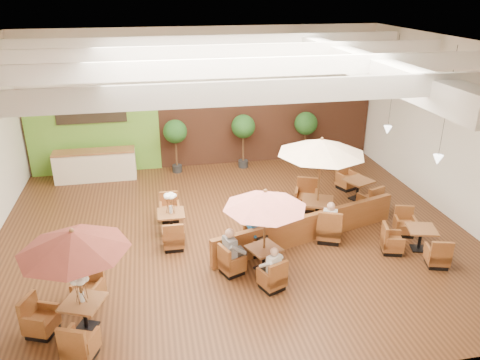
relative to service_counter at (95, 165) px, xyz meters
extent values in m
plane|color=#381E0F|center=(4.40, -5.10, -0.58)|extent=(14.00, 14.00, 0.00)
cube|color=silver|center=(4.40, 0.90, 2.17)|extent=(14.00, 0.04, 5.50)
cube|color=silver|center=(4.40, -11.10, 2.17)|extent=(14.00, 0.04, 5.50)
cube|color=silver|center=(11.40, -5.10, 2.17)|extent=(0.04, 12.00, 5.50)
cube|color=white|center=(4.40, -5.10, 4.92)|extent=(14.00, 12.00, 0.04)
cube|color=brown|center=(4.40, 0.84, 1.02)|extent=(13.90, 0.10, 3.20)
cube|color=#1E3819|center=(4.40, 0.83, 2.47)|extent=(13.90, 0.12, 0.35)
cube|color=#5D962B|center=(0.00, 0.78, 1.02)|extent=(5.00, 0.08, 3.20)
cube|color=black|center=(0.00, 0.70, 1.82)|extent=(2.60, 0.08, 0.70)
cube|color=white|center=(7.90, -5.10, 4.37)|extent=(0.60, 11.00, 0.60)
cube|color=white|center=(4.40, -9.10, 4.57)|extent=(13.60, 0.12, 0.45)
cube|color=white|center=(4.40, -6.40, 4.57)|extent=(13.60, 0.12, 0.45)
cube|color=white|center=(4.40, -3.80, 4.57)|extent=(13.60, 0.12, 0.45)
cube|color=white|center=(4.40, -1.10, 4.57)|extent=(13.60, 0.12, 0.45)
cylinder|color=black|center=(10.20, -6.10, 3.32)|extent=(0.01, 0.01, 3.20)
cone|color=white|center=(10.20, -6.10, 1.72)|extent=(0.28, 0.28, 0.28)
cylinder|color=black|center=(10.20, -3.10, 3.32)|extent=(0.01, 0.01, 3.20)
cone|color=white|center=(10.20, -3.10, 1.72)|extent=(0.28, 0.28, 0.28)
sphere|color=#FFEAC6|center=(-1.60, 0.60, 2.47)|extent=(0.14, 0.14, 0.14)
sphere|color=#FFEAC6|center=(0.40, 0.60, 2.47)|extent=(0.14, 0.14, 0.14)
sphere|color=#FFEAC6|center=(2.40, 0.60, 2.47)|extent=(0.14, 0.14, 0.14)
sphere|color=#FFEAC6|center=(4.40, 0.60, 2.47)|extent=(0.14, 0.14, 0.14)
sphere|color=#FFEAC6|center=(6.40, 0.60, 2.47)|extent=(0.14, 0.14, 0.14)
sphere|color=#FFEAC6|center=(8.40, 0.60, 2.47)|extent=(0.14, 0.14, 0.14)
sphere|color=#FFEAC6|center=(10.40, 0.60, 2.47)|extent=(0.14, 0.14, 0.14)
cube|color=beige|center=(0.00, 0.00, -0.03)|extent=(3.00, 0.70, 1.10)
cube|color=brown|center=(0.00, 0.00, 0.57)|extent=(3.00, 0.75, 0.06)
cube|color=brown|center=(6.43, -6.02, -0.15)|extent=(5.98, 1.95, 0.86)
cube|color=brown|center=(0.46, -8.65, 0.10)|extent=(1.06, 1.06, 0.06)
cylinder|color=black|center=(0.46, -8.65, -0.23)|extent=(0.10, 0.10, 0.63)
cube|color=black|center=(0.46, -8.65, -0.56)|extent=(0.56, 0.56, 0.04)
cube|color=brown|center=(0.46, -9.56, -0.30)|extent=(0.77, 0.77, 0.31)
cube|color=brown|center=(0.55, -9.79, -0.01)|extent=(0.58, 0.31, 0.67)
cube|color=brown|center=(0.20, -9.45, -0.11)|extent=(0.27, 0.52, 0.27)
cube|color=brown|center=(0.72, -9.66, -0.11)|extent=(0.27, 0.52, 0.27)
cube|color=black|center=(0.46, -9.56, -0.52)|extent=(0.68, 0.68, 0.13)
cube|color=brown|center=(0.46, -7.74, -0.30)|extent=(0.77, 0.77, 0.31)
cube|color=brown|center=(0.37, -7.51, -0.01)|extent=(0.58, 0.31, 0.67)
cube|color=brown|center=(0.72, -7.85, -0.11)|extent=(0.27, 0.52, 0.27)
cube|color=brown|center=(0.20, -7.64, -0.11)|extent=(0.27, 0.52, 0.27)
cube|color=black|center=(0.46, -7.74, -0.52)|extent=(0.68, 0.68, 0.13)
cube|color=brown|center=(-0.45, -8.65, -0.30)|extent=(0.77, 0.77, 0.31)
cube|color=brown|center=(-0.22, -8.56, -0.01)|extent=(0.31, 0.58, 0.67)
cube|color=brown|center=(-0.34, -8.40, -0.11)|extent=(0.52, 0.27, 0.27)
cube|color=brown|center=(-0.55, -8.91, -0.11)|extent=(0.52, 0.27, 0.27)
cube|color=black|center=(-0.45, -8.65, -0.52)|extent=(0.68, 0.68, 0.13)
cylinder|color=brown|center=(0.46, -8.65, 0.61)|extent=(0.06, 0.06, 2.39)
cone|color=#59221A|center=(0.46, -8.65, 1.62)|extent=(2.29, 2.29, 0.45)
sphere|color=brown|center=(0.46, -8.65, 1.85)|extent=(0.10, 0.10, 0.10)
cylinder|color=silver|center=(0.46, -8.65, 0.24)|extent=(0.10, 0.10, 0.22)
cube|color=brown|center=(4.82, -7.21, 0.06)|extent=(0.99, 0.99, 0.05)
cylinder|color=black|center=(4.82, -7.21, -0.25)|extent=(0.09, 0.09, 0.59)
cube|color=black|center=(4.82, -7.21, -0.57)|extent=(0.52, 0.52, 0.04)
cube|color=brown|center=(4.82, -8.05, -0.32)|extent=(0.72, 0.72, 0.29)
cube|color=brown|center=(4.73, -8.27, -0.05)|extent=(0.55, 0.29, 0.62)
cube|color=brown|center=(4.58, -8.15, -0.14)|extent=(0.25, 0.48, 0.25)
cube|color=brown|center=(5.06, -7.95, -0.14)|extent=(0.25, 0.48, 0.25)
cube|color=black|center=(4.82, -8.05, -0.52)|extent=(0.64, 0.64, 0.12)
cube|color=brown|center=(4.82, -6.36, -0.32)|extent=(0.72, 0.72, 0.29)
cube|color=brown|center=(4.90, -6.14, -0.05)|extent=(0.55, 0.29, 0.62)
cube|color=brown|center=(5.06, -6.26, -0.14)|extent=(0.25, 0.48, 0.25)
cube|color=brown|center=(4.58, -6.46, -0.14)|extent=(0.25, 0.48, 0.25)
cube|color=black|center=(4.82, -6.36, -0.52)|extent=(0.64, 0.64, 0.12)
cube|color=brown|center=(3.97, -7.21, -0.32)|extent=(0.72, 0.72, 0.29)
cube|color=brown|center=(4.18, -7.29, -0.05)|extent=(0.29, 0.55, 0.62)
cube|color=brown|center=(3.87, -6.97, -0.14)|extent=(0.48, 0.25, 0.25)
cube|color=brown|center=(4.07, -7.44, -0.14)|extent=(0.48, 0.25, 0.25)
cube|color=black|center=(3.97, -7.21, -0.52)|extent=(0.64, 0.64, 0.12)
cylinder|color=brown|center=(4.82, -7.21, 0.53)|extent=(0.06, 0.06, 2.23)
cone|color=#C4675E|center=(4.82, -7.21, 1.47)|extent=(2.14, 2.14, 0.45)
sphere|color=brown|center=(4.82, -7.21, 1.70)|extent=(0.10, 0.10, 0.10)
cube|color=brown|center=(7.04, -5.07, 0.21)|extent=(1.23, 1.23, 0.07)
cylinder|color=black|center=(7.04, -5.07, -0.18)|extent=(0.11, 0.11, 0.73)
cube|color=black|center=(7.04, -5.07, -0.56)|extent=(0.65, 0.65, 0.04)
cube|color=brown|center=(7.04, -6.12, -0.25)|extent=(0.90, 0.90, 0.35)
cube|color=brown|center=(7.16, -6.38, 0.08)|extent=(0.67, 0.37, 0.77)
cube|color=brown|center=(6.75, -5.99, -0.03)|extent=(0.32, 0.59, 0.31)
cube|color=brown|center=(7.34, -6.24, -0.03)|extent=(0.32, 0.59, 0.31)
cube|color=black|center=(7.04, -6.12, -0.51)|extent=(0.79, 0.79, 0.15)
cube|color=brown|center=(7.04, -4.03, -0.25)|extent=(0.90, 0.90, 0.35)
cube|color=brown|center=(6.93, -3.76, 0.08)|extent=(0.67, 0.37, 0.77)
cube|color=brown|center=(7.34, -4.15, -0.03)|extent=(0.32, 0.59, 0.31)
cube|color=brown|center=(6.75, -3.90, -0.03)|extent=(0.32, 0.59, 0.31)
cube|color=black|center=(7.04, -4.03, -0.51)|extent=(0.79, 0.79, 0.15)
cube|color=brown|center=(6.00, -5.07, -0.25)|extent=(0.90, 0.90, 0.35)
cube|color=brown|center=(6.26, -4.96, 0.08)|extent=(0.37, 0.67, 0.77)
cube|color=brown|center=(6.12, -4.78, -0.03)|extent=(0.59, 0.32, 0.31)
cube|color=brown|center=(5.87, -5.37, -0.03)|extent=(0.59, 0.32, 0.31)
cube|color=black|center=(6.00, -5.07, -0.51)|extent=(0.79, 0.79, 0.15)
cylinder|color=brown|center=(7.04, -5.07, 0.79)|extent=(0.06, 0.06, 2.75)
cone|color=beige|center=(7.04, -5.07, 1.99)|extent=(2.64, 2.64, 0.45)
sphere|color=brown|center=(7.04, -5.07, 2.22)|extent=(0.10, 0.10, 0.10)
cube|color=brown|center=(2.57, -4.79, 0.09)|extent=(0.81, 0.81, 0.06)
cylinder|color=black|center=(2.57, -4.79, -0.24)|extent=(0.09, 0.09, 0.62)
cube|color=black|center=(2.57, -4.79, -0.56)|extent=(0.43, 0.43, 0.04)
cube|color=brown|center=(2.57, -5.68, -0.30)|extent=(0.59, 0.59, 0.30)
cube|color=brown|center=(2.57, -5.92, -0.02)|extent=(0.58, 0.10, 0.65)
cube|color=brown|center=(2.30, -5.67, -0.12)|extent=(0.08, 0.51, 0.26)
cube|color=brown|center=(2.84, -5.68, -0.12)|extent=(0.08, 0.51, 0.26)
cube|color=black|center=(2.57, -5.68, -0.52)|extent=(0.52, 0.52, 0.13)
cube|color=brown|center=(2.57, -3.90, -0.30)|extent=(0.59, 0.59, 0.30)
cube|color=brown|center=(2.57, -3.66, -0.02)|extent=(0.58, 0.10, 0.65)
cube|color=brown|center=(2.84, -3.91, -0.12)|extent=(0.08, 0.51, 0.26)
cube|color=brown|center=(2.30, -3.90, -0.12)|extent=(0.08, 0.51, 0.26)
cube|color=black|center=(2.57, -3.90, -0.52)|extent=(0.52, 0.52, 0.13)
cylinder|color=silver|center=(2.57, -4.79, 0.23)|extent=(0.10, 0.10, 0.22)
cube|color=brown|center=(9.39, -7.07, 0.06)|extent=(0.95, 0.95, 0.05)
cylinder|color=black|center=(9.39, -7.07, -0.25)|extent=(0.09, 0.09, 0.59)
cube|color=black|center=(9.39, -7.07, -0.57)|extent=(0.50, 0.50, 0.04)
cube|color=brown|center=(9.39, -7.92, -0.31)|extent=(0.69, 0.69, 0.29)
cube|color=brown|center=(9.46, -8.15, -0.04)|extent=(0.56, 0.24, 0.63)
cube|color=brown|center=(9.14, -7.85, -0.13)|extent=(0.21, 0.50, 0.25)
cube|color=brown|center=(9.64, -8.00, -0.13)|extent=(0.21, 0.50, 0.25)
cube|color=black|center=(9.39, -7.92, -0.52)|extent=(0.61, 0.61, 0.13)
cube|color=brown|center=(9.39, -6.21, -0.31)|extent=(0.69, 0.69, 0.29)
cube|color=brown|center=(9.33, -5.99, -0.04)|extent=(0.56, 0.24, 0.63)
cube|color=brown|center=(9.64, -6.29, -0.13)|extent=(0.21, 0.50, 0.25)
cube|color=brown|center=(9.14, -6.14, -0.13)|extent=(0.21, 0.50, 0.25)
cube|color=black|center=(9.39, -6.21, -0.52)|extent=(0.61, 0.61, 0.13)
cube|color=brown|center=(8.54, -7.07, -0.31)|extent=(0.69, 0.69, 0.29)
cube|color=brown|center=(8.76, -7.00, -0.04)|extent=(0.24, 0.56, 0.63)
cube|color=brown|center=(8.61, -6.82, -0.13)|extent=(0.50, 0.21, 0.25)
cube|color=brown|center=(8.46, -7.32, -0.13)|extent=(0.50, 0.21, 0.25)
cube|color=black|center=(8.54, -7.07, -0.52)|extent=(0.61, 0.61, 0.13)
cube|color=brown|center=(9.06, -3.62, 0.12)|extent=(1.09, 1.09, 0.06)
cylinder|color=black|center=(9.06, -3.62, -0.22)|extent=(0.10, 0.10, 0.65)
cube|color=black|center=(9.06, -3.62, -0.56)|extent=(0.57, 0.57, 0.04)
cube|color=brown|center=(9.06, -4.55, -0.29)|extent=(0.79, 0.79, 0.31)
cube|color=brown|center=(8.97, -4.79, 0.01)|extent=(0.60, 0.32, 0.69)
cube|color=brown|center=(8.80, -4.65, -0.09)|extent=(0.27, 0.53, 0.27)
cube|color=brown|center=(9.33, -4.44, -0.09)|extent=(0.27, 0.53, 0.27)
cube|color=black|center=(9.06, -4.55, -0.51)|extent=(0.70, 0.70, 0.14)
cube|color=brown|center=(9.06, -2.68, -0.29)|extent=(0.79, 0.79, 0.31)
cube|color=brown|center=(9.16, -2.45, 0.01)|extent=(0.60, 0.32, 0.69)
cube|color=brown|center=(9.33, -2.58, -0.09)|extent=(0.27, 0.53, 0.27)
cube|color=brown|center=(8.80, -2.79, -0.09)|extent=(0.27, 0.53, 0.27)
cube|color=black|center=(9.06, -2.68, -0.51)|extent=(0.70, 0.70, 0.14)
cylinder|color=black|center=(3.09, 0.20, -0.44)|extent=(0.38, 0.38, 0.29)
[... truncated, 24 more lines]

